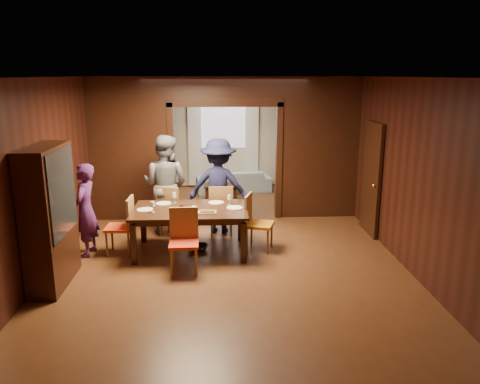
{
  "coord_description": "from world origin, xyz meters",
  "views": [
    {
      "loc": [
        -0.18,
        -7.88,
        2.94
      ],
      "look_at": [
        0.2,
        -0.4,
        1.05
      ],
      "focal_mm": 35.0,
      "sensor_mm": 36.0,
      "label": 1
    }
  ],
  "objects": [
    {
      "name": "sofa",
      "position": [
        0.24,
        3.85,
        0.27
      ],
      "size": [
        1.95,
        0.95,
        0.55
      ],
      "primitive_type": "imported",
      "rotation": [
        0.0,
        0.0,
        3.26
      ],
      "color": "#96B3C4",
      "rests_on": "floor"
    },
    {
      "name": "plate_far_l",
      "position": [
        -1.11,
        -0.01,
        0.77
      ],
      "size": [
        0.27,
        0.27,
        0.01
      ],
      "primitive_type": "cylinder",
      "color": "white",
      "rests_on": "dining_table"
    },
    {
      "name": "platter_b",
      "position": [
        -0.34,
        -0.59,
        0.78
      ],
      "size": [
        0.3,
        0.2,
        0.04
      ],
      "primitive_type": "cube",
      "color": "slate",
      "rests_on": "dining_table"
    },
    {
      "name": "chair_left",
      "position": [
        -1.82,
        -0.36,
        0.48
      ],
      "size": [
        0.45,
        0.45,
        0.97
      ],
      "primitive_type": null,
      "rotation": [
        0.0,
        0.0,
        -1.6
      ],
      "color": "#EB3E16",
      "rests_on": "floor"
    },
    {
      "name": "wineglass_right",
      "position": [
        0.03,
        -0.16,
        0.85
      ],
      "size": [
        0.08,
        0.08,
        0.18
      ],
      "primitive_type": null,
      "color": "silver",
      "rests_on": "dining_table"
    },
    {
      "name": "dining_table",
      "position": [
        -0.64,
        -0.35,
        0.38
      ],
      "size": [
        1.9,
        1.18,
        0.76
      ],
      "primitive_type": "cube",
      "color": "black",
      "rests_on": "floor"
    },
    {
      "name": "person_navy",
      "position": [
        -0.15,
        0.67,
        0.9
      ],
      "size": [
        1.25,
        0.84,
        1.8
      ],
      "primitive_type": "imported",
      "rotation": [
        0.0,
        0.0,
        2.99
      ],
      "color": "#161838",
      "rests_on": "floor"
    },
    {
      "name": "hutch",
      "position": [
        -2.53,
        -1.5,
        1.0
      ],
      "size": [
        0.4,
        1.2,
        2.0
      ],
      "primitive_type": "cube",
      "color": "black",
      "rests_on": "floor"
    },
    {
      "name": "chair_far_r",
      "position": [
        -0.11,
        0.53,
        0.48
      ],
      "size": [
        0.44,
        0.44,
        0.97
      ],
      "primitive_type": null,
      "rotation": [
        0.0,
        0.0,
        3.13
      ],
      "color": "#F25216",
      "rests_on": "floor"
    },
    {
      "name": "serving_bowl",
      "position": [
        -0.52,
        -0.3,
        0.8
      ],
      "size": [
        0.35,
        0.35,
        0.09
      ],
      "primitive_type": "imported",
      "color": "black",
      "rests_on": "dining_table"
    },
    {
      "name": "ceiling",
      "position": [
        0.0,
        0.0,
        2.9
      ],
      "size": [
        5.5,
        9.0,
        0.02
      ],
      "primitive_type": "cube",
      "color": "silver",
      "rests_on": "room_walls"
    },
    {
      "name": "coffee_table",
      "position": [
        -0.09,
        2.95,
        0.2
      ],
      "size": [
        0.8,
        0.5,
        0.4
      ],
      "primitive_type": "cube",
      "color": "black",
      "rests_on": "floor"
    },
    {
      "name": "plate_far_r",
      "position": [
        -0.2,
        -0.0,
        0.77
      ],
      "size": [
        0.27,
        0.27,
        0.01
      ],
      "primitive_type": "cylinder",
      "color": "white",
      "rests_on": "dining_table"
    },
    {
      "name": "curtain_left",
      "position": [
        -0.75,
        4.4,
        1.25
      ],
      "size": [
        0.35,
        0.06,
        2.4
      ],
      "primitive_type": "cube",
      "color": "white",
      "rests_on": "back_wall"
    },
    {
      "name": "chair_far_l",
      "position": [
        -1.01,
        0.53,
        0.48
      ],
      "size": [
        0.56,
        0.56,
        0.97
      ],
      "primitive_type": null,
      "rotation": [
        0.0,
        0.0,
        2.8
      ],
      "color": "#CB5D13",
      "rests_on": "floor"
    },
    {
      "name": "condiment_jar",
      "position": [
        -0.77,
        -0.4,
        0.82
      ],
      "size": [
        0.08,
        0.08,
        0.11
      ],
      "primitive_type": null,
      "color": "#4E2312",
      "rests_on": "dining_table"
    },
    {
      "name": "floor",
      "position": [
        0.0,
        0.0,
        0.0
      ],
      "size": [
        9.0,
        9.0,
        0.0
      ],
      "primitive_type": "plane",
      "color": "#573118",
      "rests_on": "ground"
    },
    {
      "name": "plate_left",
      "position": [
        -1.38,
        -0.39,
        0.77
      ],
      "size": [
        0.27,
        0.27,
        0.01
      ],
      "primitive_type": "cylinder",
      "color": "white",
      "rests_on": "dining_table"
    },
    {
      "name": "window_far",
      "position": [
        0.0,
        4.44,
        1.7
      ],
      "size": [
        1.2,
        0.03,
        1.3
      ],
      "primitive_type": "cube",
      "color": "silver",
      "rests_on": "back_wall"
    },
    {
      "name": "person_purple",
      "position": [
        -2.34,
        -0.4,
        0.77
      ],
      "size": [
        0.42,
        0.6,
        1.55
      ],
      "primitive_type": "imported",
      "rotation": [
        0.0,
        0.0,
        -1.67
      ],
      "color": "#4A1D56",
      "rests_on": "floor"
    },
    {
      "name": "room_walls",
      "position": [
        0.0,
        1.89,
        1.51
      ],
      "size": [
        5.52,
        9.01,
        2.9
      ],
      "color": "black",
      "rests_on": "floor"
    },
    {
      "name": "platter_a",
      "position": [
        -0.72,
        -0.49,
        0.78
      ],
      "size": [
        0.3,
        0.2,
        0.04
      ],
      "primitive_type": "cube",
      "color": "gray",
      "rests_on": "dining_table"
    },
    {
      "name": "chair_near",
      "position": [
        -0.69,
        -1.19,
        0.48
      ],
      "size": [
        0.45,
        0.45,
        0.97
      ],
      "primitive_type": null,
      "rotation": [
        0.0,
        0.0,
        0.03
      ],
      "color": "red",
      "rests_on": "floor"
    },
    {
      "name": "wineglass_left",
      "position": [
        -1.23,
        -0.53,
        0.85
      ],
      "size": [
        0.08,
        0.08,
        0.18
      ],
      "primitive_type": null,
      "color": "silver",
      "rests_on": "dining_table"
    },
    {
      "name": "chair_right",
      "position": [
        0.54,
        -0.31,
        0.48
      ],
      "size": [
        0.55,
        0.55,
        0.97
      ],
      "primitive_type": null,
      "rotation": [
        0.0,
        0.0,
        1.27
      ],
      "color": "#C26C12",
      "rests_on": "floor"
    },
    {
      "name": "plate_near",
      "position": [
        -0.64,
        -0.74,
        0.77
      ],
      "size": [
        0.27,
        0.27,
        0.01
      ],
      "primitive_type": "cylinder",
      "color": "white",
      "rests_on": "dining_table"
    },
    {
      "name": "wineglass_far",
      "position": [
        -0.93,
        0.04,
        0.85
      ],
      "size": [
        0.08,
        0.08,
        0.18
      ],
      "primitive_type": null,
      "color": "silver",
      "rests_on": "dining_table"
    },
    {
      "name": "plate_right",
      "position": [
        0.11,
        -0.35,
        0.77
      ],
      "size": [
        0.27,
        0.27,
        0.01
      ],
      "primitive_type": "cylinder",
      "color": "white",
      "rests_on": "dining_table"
    },
    {
      "name": "curtain_right",
      "position": [
        0.75,
        4.4,
        1.25
      ],
      "size": [
        0.35,
        0.06,
        2.4
      ],
      "primitive_type": "cube",
      "color": "white",
      "rests_on": "back_wall"
    },
    {
      "name": "person_grey",
      "position": [
        -1.14,
        0.68,
        0.94
      ],
      "size": [
        1.1,
        0.98,
        1.87
      ],
      "primitive_type": "imported",
      "rotation": [
        0.0,
        0.0,
        2.78
      ],
      "color": "slate",
      "rests_on": "floor"
    },
    {
      "name": "tumbler",
      "position": [
        -0.55,
        -0.7,
        0.83
      ],
      "size": [
        0.07,
        0.07,
        0.14
      ],
      "primitive_type": "cylinder",
      "color": "silver",
      "rests_on": "dining_table"
    },
    {
      "name": "door_right",
      "position": [
        2.7,
        0.5,
        1.05
      ],
      "size": [
        0.06,
        0.9,
        2.1
      ],
      "primitive_type": "cube",
      "color": "black",
      "rests_on": "floor"
    }
  ]
}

